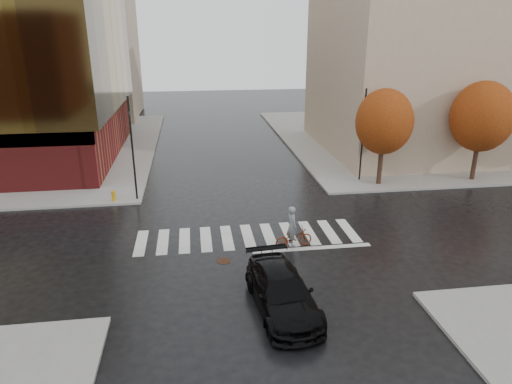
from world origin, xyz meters
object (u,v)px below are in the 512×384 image
sedan (282,292)px  fire_hydrant (113,195)px  cyclist (293,233)px  traffic_light_nw (132,143)px  traffic_light_ne (363,130)px

sedan → fire_hydrant: 15.08m
cyclist → traffic_light_nw: (-8.37, 7.70, 2.98)m
cyclist → fire_hydrant: 12.31m
cyclist → traffic_light_ne: size_ratio=0.34×
traffic_light_nw → traffic_light_ne: bearing=89.0°
traffic_light_ne → fire_hydrant: (-16.69, -1.96, -3.16)m
sedan → traffic_light_ne: size_ratio=0.82×
cyclist → traffic_light_ne: bearing=-45.7°
sedan → traffic_light_ne: 17.17m
sedan → traffic_light_nw: 14.85m
traffic_light_nw → fire_hydrant: (-1.39, -0.20, -3.19)m
traffic_light_ne → fire_hydrant: size_ratio=9.11×
sedan → traffic_light_ne: bearing=54.6°
sedan → fire_hydrant: bearing=117.7°
fire_hydrant → sedan: bearing=-57.1°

